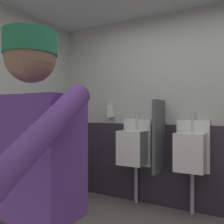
{
  "coord_description": "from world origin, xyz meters",
  "views": [
    {
      "loc": [
        0.68,
        -1.53,
        1.25
      ],
      "look_at": [
        -0.1,
        -0.13,
        1.25
      ],
      "focal_mm": 39.04,
      "sensor_mm": 36.0,
      "label": 1
    }
  ],
  "objects_px": {
    "urinal_left": "(134,147)",
    "urinal_middle": "(191,151)",
    "person": "(29,174)",
    "soap_dispenser": "(111,111)",
    "trash_bin": "(51,179)"
  },
  "relations": [
    {
      "from": "trash_bin",
      "to": "soap_dispenser",
      "type": "relative_size",
      "value": 4.16
    },
    {
      "from": "soap_dispenser",
      "to": "person",
      "type": "bearing_deg",
      "value": -69.55
    },
    {
      "from": "soap_dispenser",
      "to": "urinal_left",
      "type": "bearing_deg",
      "value": -16.16
    },
    {
      "from": "urinal_left",
      "to": "urinal_middle",
      "type": "height_order",
      "value": "same"
    },
    {
      "from": "trash_bin",
      "to": "person",
      "type": "bearing_deg",
      "value": -49.69
    },
    {
      "from": "urinal_middle",
      "to": "person",
      "type": "distance_m",
      "value": 2.25
    },
    {
      "from": "person",
      "to": "trash_bin",
      "type": "height_order",
      "value": "person"
    },
    {
      "from": "person",
      "to": "urinal_middle",
      "type": "bearing_deg",
      "value": 82.54
    },
    {
      "from": "urinal_left",
      "to": "soap_dispenser",
      "type": "height_order",
      "value": "soap_dispenser"
    },
    {
      "from": "urinal_middle",
      "to": "trash_bin",
      "type": "distance_m",
      "value": 1.8
    },
    {
      "from": "urinal_middle",
      "to": "trash_bin",
      "type": "height_order",
      "value": "urinal_middle"
    },
    {
      "from": "trash_bin",
      "to": "urinal_left",
      "type": "bearing_deg",
      "value": 35.59
    },
    {
      "from": "person",
      "to": "trash_bin",
      "type": "xyz_separation_m",
      "value": [
        -1.34,
        1.59,
        -0.59
      ]
    },
    {
      "from": "urinal_left",
      "to": "urinal_middle",
      "type": "xyz_separation_m",
      "value": [
        0.75,
        0.0,
        0.0
      ]
    },
    {
      "from": "urinal_middle",
      "to": "person",
      "type": "xyz_separation_m",
      "value": [
        -0.29,
        -2.22,
        0.19
      ]
    }
  ]
}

